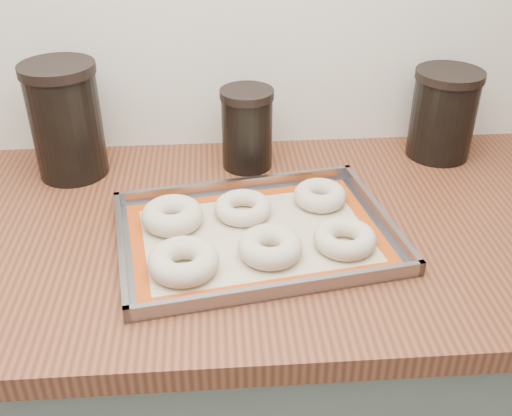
{
  "coord_description": "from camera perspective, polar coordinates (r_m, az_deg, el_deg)",
  "views": [
    {
      "loc": [
        -0.16,
        0.79,
        1.49
      ],
      "look_at": [
        -0.1,
        1.63,
        0.96
      ],
      "focal_mm": 42.0,
      "sensor_mm": 36.0,
      "label": 1
    }
  ],
  "objects": [
    {
      "name": "bagel_front_right",
      "position": [
        0.99,
        8.45,
        -2.9
      ],
      "size": [
        0.14,
        0.14,
        0.03
      ],
      "primitive_type": "torus",
      "rotation": [
        0.0,
        0.0,
        0.43
      ],
      "color": "beige",
      "rests_on": "baking_mat"
    },
    {
      "name": "canister_right",
      "position": [
        1.31,
        17.41,
        8.56
      ],
      "size": [
        0.14,
        0.14,
        0.19
      ],
      "color": "black",
      "rests_on": "countertop"
    },
    {
      "name": "canister_mid",
      "position": [
        1.21,
        -0.85,
        7.58
      ],
      "size": [
        0.11,
        0.11,
        0.16
      ],
      "color": "black",
      "rests_on": "countertop"
    },
    {
      "name": "canister_left",
      "position": [
        1.23,
        -17.65,
        7.95
      ],
      "size": [
        0.14,
        0.14,
        0.23
      ],
      "color": "black",
      "rests_on": "countertop"
    },
    {
      "name": "bagel_front_left",
      "position": [
        0.94,
        -6.93,
        -5.06
      ],
      "size": [
        0.13,
        0.13,
        0.04
      ],
      "primitive_type": "torus",
      "rotation": [
        0.0,
        0.0,
        0.14
      ],
      "color": "beige",
      "rests_on": "baking_mat"
    },
    {
      "name": "bagel_back_left",
      "position": [
        1.05,
        -7.97,
        -0.71
      ],
      "size": [
        0.13,
        0.13,
        0.04
      ],
      "primitive_type": "torus",
      "rotation": [
        0.0,
        0.0,
        0.2
      ],
      "color": "beige",
      "rests_on": "baking_mat"
    },
    {
      "name": "countertop",
      "position": [
        1.09,
        5.15,
        -1.98
      ],
      "size": [
        3.06,
        0.68,
        0.04
      ],
      "primitive_type": "cube",
      "color": "brown",
      "rests_on": "cabinet"
    },
    {
      "name": "bagel_back_right",
      "position": [
        1.11,
        6.11,
        1.21
      ],
      "size": [
        0.12,
        0.12,
        0.03
      ],
      "primitive_type": "torus",
      "rotation": [
        0.0,
        0.0,
        0.26
      ],
      "color": "beige",
      "rests_on": "baking_mat"
    },
    {
      "name": "baking_tray",
      "position": [
        1.02,
        0.0,
        -2.53
      ],
      "size": [
        0.51,
        0.4,
        0.03
      ],
      "rotation": [
        0.0,
        0.0,
        0.16
      ],
      "color": "gray",
      "rests_on": "countertop"
    },
    {
      "name": "cabinet",
      "position": [
        1.39,
        4.22,
        -17.55
      ],
      "size": [
        3.0,
        0.65,
        0.86
      ],
      "primitive_type": "cube",
      "color": "slate",
      "rests_on": "floor"
    },
    {
      "name": "baking_mat",
      "position": [
        1.02,
        -0.0,
        -2.62
      ],
      "size": [
        0.46,
        0.35,
        0.0
      ],
      "rotation": [
        0.0,
        0.0,
        0.16
      ],
      "color": "#C6B793",
      "rests_on": "baking_tray"
    },
    {
      "name": "bagel_front_mid",
      "position": [
        0.96,
        1.36,
        -3.7
      ],
      "size": [
        0.12,
        0.12,
        0.04
      ],
      "primitive_type": "torus",
      "rotation": [
        0.0,
        0.0,
        -0.14
      ],
      "color": "beige",
      "rests_on": "baking_mat"
    },
    {
      "name": "bagel_back_mid",
      "position": [
        1.07,
        -1.26,
        0.03
      ],
      "size": [
        0.12,
        0.12,
        0.03
      ],
      "primitive_type": "torus",
      "rotation": [
        0.0,
        0.0,
        0.18
      ],
      "color": "beige",
      "rests_on": "baking_mat"
    }
  ]
}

